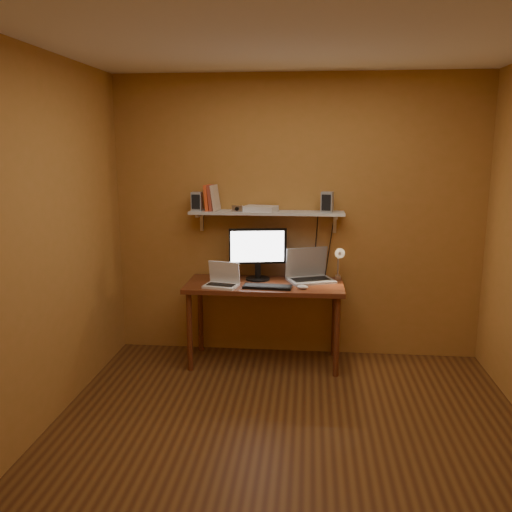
# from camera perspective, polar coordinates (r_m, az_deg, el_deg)

# --- Properties ---
(room) EXTENTS (3.44, 3.24, 2.64)m
(room) POSITION_cam_1_polar(r_m,az_deg,el_deg) (3.46, 3.66, 0.57)
(room) COLOR brown
(room) RESTS_ON ground
(desk) EXTENTS (1.40, 0.60, 0.75)m
(desk) POSITION_cam_1_polar(r_m,az_deg,el_deg) (4.87, 0.92, -3.87)
(desk) COLOR brown
(desk) RESTS_ON ground
(wall_shelf) EXTENTS (1.40, 0.25, 0.21)m
(wall_shelf) POSITION_cam_1_polar(r_m,az_deg,el_deg) (4.92, 1.13, 4.55)
(wall_shelf) COLOR silver
(wall_shelf) RESTS_ON room
(monitor) EXTENTS (0.52, 0.26, 0.47)m
(monitor) POSITION_cam_1_polar(r_m,az_deg,el_deg) (4.92, 0.19, 0.51)
(monitor) COLOR black
(monitor) RESTS_ON desk
(laptop) EXTENTS (0.47, 0.41, 0.30)m
(laptop) POSITION_cam_1_polar(r_m,az_deg,el_deg) (4.97, 5.57, -1.67)
(laptop) COLOR gray
(laptop) RESTS_ON desk
(netbook) EXTENTS (0.32, 0.26, 0.21)m
(netbook) POSITION_cam_1_polar(r_m,az_deg,el_deg) (4.75, -3.55, -2.49)
(netbook) COLOR white
(netbook) RESTS_ON desk
(keyboard) EXTENTS (0.43, 0.17, 0.02)m
(keyboard) POSITION_cam_1_polar(r_m,az_deg,el_deg) (4.69, 1.22, -3.25)
(keyboard) COLOR black
(keyboard) RESTS_ON desk
(mouse) EXTENTS (0.10, 0.07, 0.03)m
(mouse) POSITION_cam_1_polar(r_m,az_deg,el_deg) (4.67, 4.94, -3.27)
(mouse) COLOR white
(mouse) RESTS_ON desk
(desk_lamp) EXTENTS (0.09, 0.23, 0.38)m
(desk_lamp) POSITION_cam_1_polar(r_m,az_deg,el_deg) (4.91, 8.74, -0.33)
(desk_lamp) COLOR silver
(desk_lamp) RESTS_ON desk
(speaker_left) EXTENTS (0.09, 0.09, 0.17)m
(speaker_left) POSITION_cam_1_polar(r_m,az_deg,el_deg) (5.00, -6.25, 5.74)
(speaker_left) COLOR gray
(speaker_left) RESTS_ON wall_shelf
(speaker_right) EXTENTS (0.12, 0.12, 0.18)m
(speaker_right) POSITION_cam_1_polar(r_m,az_deg,el_deg) (4.88, 7.50, 5.66)
(speaker_right) COLOR gray
(speaker_right) RESTS_ON wall_shelf
(books) EXTENTS (0.14, 0.17, 0.24)m
(books) POSITION_cam_1_polar(r_m,az_deg,el_deg) (4.98, -4.68, 6.13)
(books) COLOR #EB4F23
(books) RESTS_ON wall_shelf
(shelf_camera) EXTENTS (0.10, 0.05, 0.06)m
(shelf_camera) POSITION_cam_1_polar(r_m,az_deg,el_deg) (4.87, -1.98, 5.01)
(shelf_camera) COLOR silver
(shelf_camera) RESTS_ON wall_shelf
(router) EXTENTS (0.32, 0.25, 0.05)m
(router) POSITION_cam_1_polar(r_m,az_deg,el_deg) (4.92, 0.48, 5.02)
(router) COLOR white
(router) RESTS_ON wall_shelf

